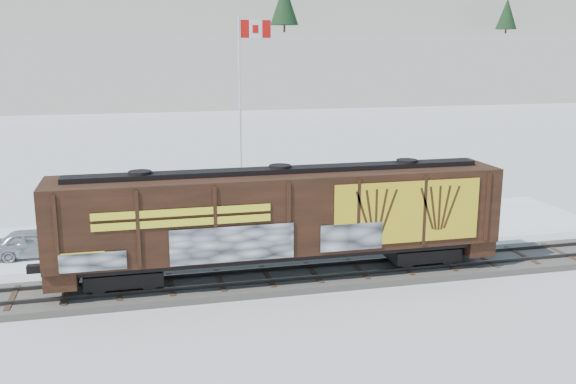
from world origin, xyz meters
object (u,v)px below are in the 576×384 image
object	(u,v)px
hopper_railcar	(280,215)
flagpole	(243,142)
car_silver	(35,243)
car_white	(266,217)
car_dark	(404,210)

from	to	relation	value
hopper_railcar	flagpole	world-z (taller)	flagpole
hopper_railcar	car_silver	world-z (taller)	hopper_railcar
flagpole	car_silver	distance (m)	13.08
flagpole	car_white	xyz separation A→B (m)	(0.53, -4.25, -3.45)
car_silver	car_dark	world-z (taller)	car_dark
flagpole	car_dark	bearing A→B (deg)	-30.26
car_silver	car_white	xyz separation A→B (m)	(11.51, 1.93, 0.04)
flagpole	car_white	world-z (taller)	flagpole
car_silver	car_white	world-z (taller)	car_white
hopper_railcar	car_dark	distance (m)	11.57
car_silver	car_white	distance (m)	11.67
hopper_railcar	car_silver	bearing A→B (deg)	150.64
hopper_railcar	flagpole	xyz separation A→B (m)	(0.50, 12.08, 1.28)
flagpole	car_white	size ratio (longest dim) A/B	2.63
car_dark	car_silver	bearing A→B (deg)	116.44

